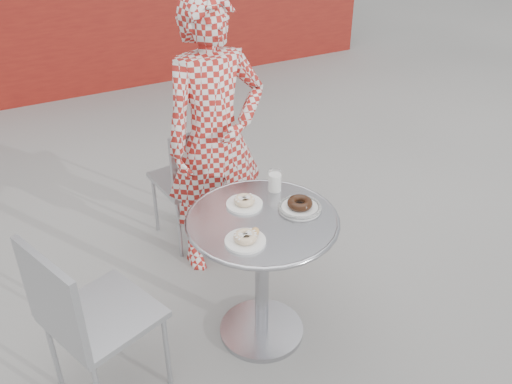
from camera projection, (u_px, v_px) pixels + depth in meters
name	position (u px, v px, depth m)	size (l,w,h in m)	color
ground	(268.00, 327.00, 2.99)	(60.00, 60.00, 0.00)	gray
bistro_table	(262.00, 249.00, 2.68)	(0.71, 0.71, 0.72)	#BCBCC1
chair_far	(191.00, 202.00, 3.55)	(0.43, 0.44, 0.81)	#AAADB2
chair_left	(106.00, 346.00, 2.53)	(0.54, 0.54, 0.88)	#AAADB2
seated_person	(215.00, 139.00, 3.09)	(0.58, 0.38, 1.59)	#A51F19
plate_far	(244.00, 202.00, 2.67)	(0.17, 0.17, 0.04)	white
plate_near	(246.00, 238.00, 2.43)	(0.18, 0.18, 0.05)	white
plate_checker	(300.00, 206.00, 2.64)	(0.20, 0.20, 0.05)	white
milk_cup	(275.00, 181.00, 2.76)	(0.07, 0.07, 0.11)	white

